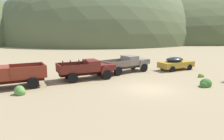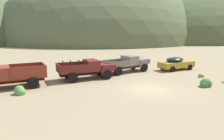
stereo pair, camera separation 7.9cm
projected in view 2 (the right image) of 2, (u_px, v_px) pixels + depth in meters
name	position (u px, v px, depth m)	size (l,w,h in m)	color
ground_plane	(149.00, 89.00, 18.66)	(300.00, 300.00, 0.00)	#998460
hill_distant	(99.00, 40.00, 91.72)	(79.99, 79.92, 50.46)	#56603D
hill_center	(207.00, 39.00, 102.60)	(113.28, 73.03, 42.45)	#4C5633
truck_rust_red	(4.00, 77.00, 18.70)	(6.08, 2.53, 1.91)	#42140D
truck_oxblood	(90.00, 69.00, 22.48)	(5.79, 2.76, 2.16)	black
truck_primer_gray	(129.00, 63.00, 25.87)	(6.25, 2.82, 1.89)	#3D322D
car_mustard	(177.00, 63.00, 27.16)	(4.73, 1.98, 1.57)	#B28928
bush_front_left	(205.00, 84.00, 19.49)	(1.25, 0.97, 0.91)	#3D702D
bush_front_right	(20.00, 92.00, 17.24)	(0.85, 0.91, 0.89)	#5B8E42
bush_lone_scrub	(201.00, 76.00, 23.18)	(0.72, 0.44, 0.50)	olive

